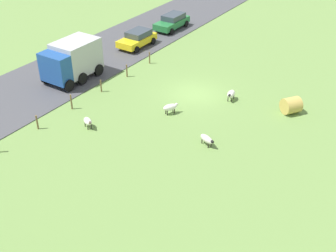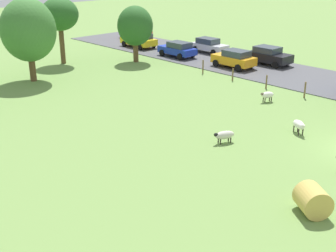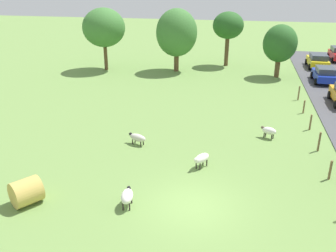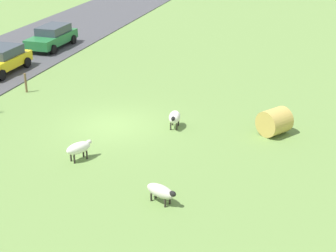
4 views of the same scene
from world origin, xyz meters
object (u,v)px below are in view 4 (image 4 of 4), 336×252
object	(u,v)px
sheep_2	(175,117)
car_6	(52,36)
sheep_1	(79,148)
sheep_4	(161,191)
car_4	(1,59)
hay_bale_0	(274,122)

from	to	relation	value
sheep_2	car_6	size ratio (longest dim) A/B	0.25
sheep_1	sheep_4	size ratio (longest dim) A/B	0.91
car_4	car_6	xyz separation A→B (m)	(-0.10, -6.10, 0.02)
hay_bale_0	car_6	bearing A→B (deg)	-31.26
hay_bale_0	sheep_4	bearing A→B (deg)	66.55
sheep_2	car_4	distance (m)	13.50
sheep_2	car_4	size ratio (longest dim) A/B	0.27
car_6	car_4	bearing A→B (deg)	89.05
hay_bale_0	car_6	xyz separation A→B (m)	(16.95, -10.29, 0.26)
sheep_2	sheep_4	distance (m)	6.49
sheep_1	hay_bale_0	size ratio (longest dim) A/B	0.96
sheep_2	car_4	bearing A→B (deg)	-21.25
hay_bale_0	car_6	size ratio (longest dim) A/B	0.27
sheep_2	hay_bale_0	world-z (taller)	hay_bale_0
sheep_1	sheep_4	world-z (taller)	sheep_1
sheep_4	car_4	bearing A→B (deg)	-38.73
sheep_4	hay_bale_0	bearing A→B (deg)	-113.45
sheep_2	hay_bale_0	bearing A→B (deg)	-171.07
sheep_1	hay_bale_0	xyz separation A→B (m)	(-7.23, -4.97, 0.06)
hay_bale_0	sheep_1	bearing A→B (deg)	34.51
hay_bale_0	car_4	size ratio (longest dim) A/B	0.29
sheep_4	hay_bale_0	size ratio (longest dim) A/B	1.05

